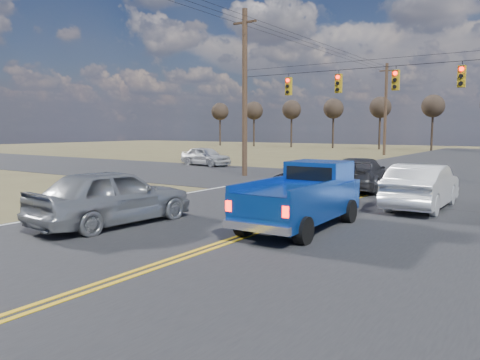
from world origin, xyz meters
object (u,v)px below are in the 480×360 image
Objects in this scene: pickup_truck at (303,197)px; dgrey_car_queue at (360,174)px; silver_suv at (113,196)px; white_car_queue at (422,186)px; cross_car_west at (206,156)px; black_suv at (301,188)px.

pickup_truck is 0.95× the size of dgrey_car_queue.
silver_suv is 1.03× the size of white_car_queue.
dgrey_car_queue is at bearing -107.34° from cross_car_west.
dgrey_car_queue is at bearing -101.37° from silver_suv.
silver_suv reaches higher than white_car_queue.
white_car_queue reaches higher than cross_car_west.
silver_suv is at bearing -139.83° from cross_car_west.
black_suv is (2.99, 6.60, -0.24)m from silver_suv.
white_car_queue is 0.92× the size of dgrey_car_queue.
black_suv is at bearing 76.10° from dgrey_car_queue.
black_suv is 19.62m from cross_car_west.
silver_suv is (-4.98, -2.77, -0.05)m from pickup_truck.
white_car_queue is (7.03, 8.28, -0.06)m from silver_suv.
pickup_truck is at bearing -146.50° from silver_suv.
black_suv is at bearing 22.36° from white_car_queue.
silver_suv is 10.87m from white_car_queue.
silver_suv is 22.78m from cross_car_west.
dgrey_car_queue is (0.39, 5.37, 0.14)m from black_suv.
dgrey_car_queue is at bearing -93.27° from black_suv.
silver_suv is 12.45m from dgrey_car_queue.
black_suv is 5.39m from dgrey_car_queue.
black_suv is (-1.99, 3.83, -0.29)m from pickup_truck.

